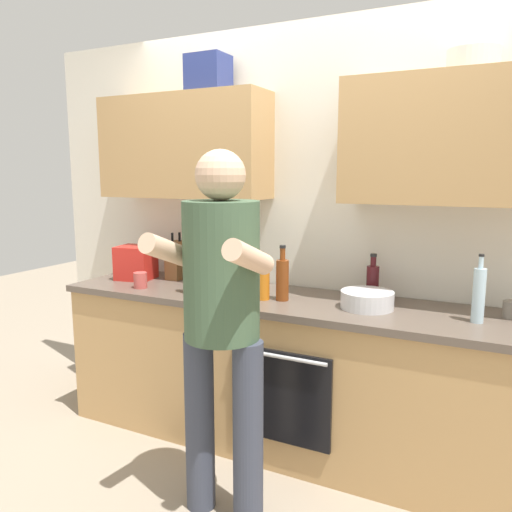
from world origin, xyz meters
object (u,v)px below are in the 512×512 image
Objects in this scene: cup_ceramic at (140,280)px; cup_stoneware at (510,310)px; person_standing at (221,309)px; bottle_vinegar at (282,279)px; bottle_wine at (373,281)px; mixing_bowl at (367,300)px; potted_herb at (244,270)px; bottle_juice at (263,282)px; knife_block at (177,260)px; bottle_oil at (189,271)px; bottle_water at (479,294)px; grocery_bag_crisps at (136,263)px; grocery_bag_produce at (209,269)px.

cup_ceramic is 2.08m from cup_stoneware.
person_standing reaches higher than bottle_vinegar.
bottle_wine reaches higher than mixing_bowl.
mixing_bowl is 1.06× the size of potted_herb.
knife_block is (-0.77, 0.24, 0.03)m from bottle_juice.
bottle_oil reaches higher than bottle_vinegar.
bottle_water reaches higher than mixing_bowl.
person_standing reaches higher than bottle_water.
grocery_bag_crisps is 1.10× the size of grocery_bag_produce.
bottle_juice is at bearing -20.95° from grocery_bag_produce.
cup_ceramic is 1.14× the size of cup_stoneware.
person_standing is 6.12× the size of mixing_bowl.
grocery_bag_produce is at bearing -179.08° from cup_stoneware.
person_standing is 1.23m from knife_block.
grocery_bag_crisps is (-1.01, 0.12, 0.01)m from bottle_juice.
bottle_oil is at bearing -45.00° from knife_block.
bottle_wine is at bearing 19.63° from bottle_oil.
cup_stoneware is at bearing 8.87° from bottle_vinegar.
bottle_wine is at bearing 6.12° from grocery_bag_produce.
bottle_wine is at bearing 2.08° from knife_block.
bottle_vinegar is at bearing -7.25° from potted_herb.
grocery_bag_produce reaches higher than cup_ceramic.
bottle_oil reaches higher than bottle_wine.
bottle_vinegar reaches higher than bottle_wine.
cup_stoneware is at bearing 35.96° from person_standing.
cup_ceramic is 0.47× the size of grocery_bag_produce.
person_standing is 6.58× the size of bottle_wine.
potted_herb reaches higher than grocery_bag_produce.
grocery_bag_crisps is (-1.12, 0.09, -0.01)m from bottle_vinegar.
bottle_water is 1.58× the size of grocery_bag_produce.
grocery_bag_produce is (-0.57, 0.81, -0.01)m from person_standing.
cup_stoneware is at bearing 8.14° from cup_ceramic.
knife_block is (-1.32, -0.05, 0.02)m from bottle_wine.
person_standing is at bearing -81.34° from bottle_juice.
bottle_juice is 0.62m from bottle_wine.
potted_herb is (-0.25, 0.69, 0.03)m from person_standing.
mixing_bowl is at bearing 0.95° from potted_herb.
grocery_bag_crisps is (-0.20, 0.20, 0.06)m from cup_ceramic.
mixing_bowl is at bearing 178.28° from bottle_water.
person_standing is 5.46× the size of bottle_vinegar.
bottle_water reaches higher than cup_ceramic.
bottle_vinegar reaches higher than mixing_bowl.
bottle_vinegar is at bearing -171.13° from cup_stoneware.
bottle_vinegar is (0.56, 0.10, -0.01)m from bottle_oil.
bottle_oil is 1.02× the size of bottle_vinegar.
person_standing reaches higher than bottle_juice.
grocery_bag_crisps reaches higher than cup_ceramic.
bottle_oil is 0.59m from grocery_bag_crisps.
cup_ceramic reaches higher than mixing_bowl.
person_standing is at bearing -31.04° from cup_ceramic.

